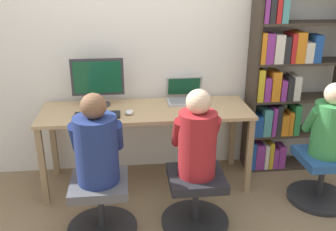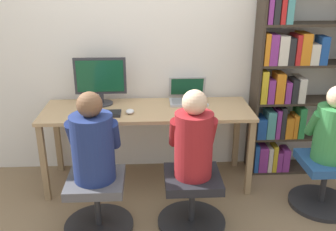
{
  "view_description": "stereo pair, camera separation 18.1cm",
  "coord_description": "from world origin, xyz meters",
  "px_view_note": "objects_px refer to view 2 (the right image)",
  "views": [
    {
      "loc": [
        -0.16,
        -2.83,
        1.89
      ],
      "look_at": [
        0.18,
        0.11,
        0.75
      ],
      "focal_mm": 40.0,
      "sensor_mm": 36.0,
      "label": 1
    },
    {
      "loc": [
        0.02,
        -2.85,
        1.89
      ],
      "look_at": [
        0.18,
        0.11,
        0.75
      ],
      "focal_mm": 40.0,
      "sensor_mm": 36.0,
      "label": 2
    }
  ],
  "objects_px": {
    "office_chair_right": "(192,199)",
    "person_at_monitor": "(93,143)",
    "desktop_monitor": "(100,80)",
    "bookshelf": "(290,86)",
    "laptop": "(188,97)",
    "office_chair_side": "(324,181)",
    "person_near_shelf": "(333,128)",
    "keyboard": "(98,114)",
    "person_at_laptop": "(194,139)",
    "office_chair_left": "(97,203)"
  },
  "relations": [
    {
      "from": "bookshelf",
      "to": "office_chair_side",
      "type": "bearing_deg",
      "value": -76.9
    },
    {
      "from": "office_chair_left",
      "to": "bookshelf",
      "type": "relative_size",
      "value": 0.3
    },
    {
      "from": "office_chair_left",
      "to": "office_chair_side",
      "type": "height_order",
      "value": "same"
    },
    {
      "from": "desktop_monitor",
      "to": "bookshelf",
      "type": "relative_size",
      "value": 0.26
    },
    {
      "from": "laptop",
      "to": "bookshelf",
      "type": "height_order",
      "value": "bookshelf"
    },
    {
      "from": "office_chair_right",
      "to": "person_at_laptop",
      "type": "distance_m",
      "value": 0.51
    },
    {
      "from": "person_near_shelf",
      "to": "person_at_laptop",
      "type": "bearing_deg",
      "value": -169.9
    },
    {
      "from": "desktop_monitor",
      "to": "person_at_monitor",
      "type": "relative_size",
      "value": 0.69
    },
    {
      "from": "laptop",
      "to": "desktop_monitor",
      "type": "bearing_deg",
      "value": -177.86
    },
    {
      "from": "desktop_monitor",
      "to": "keyboard",
      "type": "height_order",
      "value": "desktop_monitor"
    },
    {
      "from": "desktop_monitor",
      "to": "office_chair_right",
      "type": "xyz_separation_m",
      "value": [
        0.76,
        -0.83,
        -0.74
      ]
    },
    {
      "from": "keyboard",
      "to": "office_chair_right",
      "type": "relative_size",
      "value": 0.71
    },
    {
      "from": "office_chair_left",
      "to": "person_at_monitor",
      "type": "bearing_deg",
      "value": 90.0
    },
    {
      "from": "desktop_monitor",
      "to": "office_chair_left",
      "type": "bearing_deg",
      "value": -88.24
    },
    {
      "from": "laptop",
      "to": "keyboard",
      "type": "bearing_deg",
      "value": -158.83
    },
    {
      "from": "person_at_laptop",
      "to": "office_chair_side",
      "type": "relative_size",
      "value": 1.25
    },
    {
      "from": "desktop_monitor",
      "to": "person_at_monitor",
      "type": "bearing_deg",
      "value": -88.22
    },
    {
      "from": "person_near_shelf",
      "to": "laptop",
      "type": "bearing_deg",
      "value": 149.61
    },
    {
      "from": "keyboard",
      "to": "person_at_laptop",
      "type": "xyz_separation_m",
      "value": [
        0.76,
        -0.54,
        -0.01
      ]
    },
    {
      "from": "person_at_monitor",
      "to": "person_at_laptop",
      "type": "xyz_separation_m",
      "value": [
        0.73,
        0.01,
        0.01
      ]
    },
    {
      "from": "office_chair_right",
      "to": "bookshelf",
      "type": "distance_m",
      "value": 1.46
    },
    {
      "from": "bookshelf",
      "to": "laptop",
      "type": "bearing_deg",
      "value": 178.81
    },
    {
      "from": "office_chair_left",
      "to": "office_chair_side",
      "type": "distance_m",
      "value": 1.89
    },
    {
      "from": "person_at_monitor",
      "to": "bookshelf",
      "type": "xyz_separation_m",
      "value": [
        1.74,
        0.84,
        0.15
      ]
    },
    {
      "from": "laptop",
      "to": "person_at_monitor",
      "type": "distance_m",
      "value": 1.16
    },
    {
      "from": "keyboard",
      "to": "person_at_laptop",
      "type": "height_order",
      "value": "person_at_laptop"
    },
    {
      "from": "laptop",
      "to": "office_chair_left",
      "type": "bearing_deg",
      "value": -131.95
    },
    {
      "from": "desktop_monitor",
      "to": "person_at_laptop",
      "type": "height_order",
      "value": "desktop_monitor"
    },
    {
      "from": "desktop_monitor",
      "to": "laptop",
      "type": "height_order",
      "value": "desktop_monitor"
    },
    {
      "from": "person_near_shelf",
      "to": "desktop_monitor",
      "type": "bearing_deg",
      "value": 162.08
    },
    {
      "from": "office_chair_right",
      "to": "person_at_monitor",
      "type": "bearing_deg",
      "value": -179.59
    },
    {
      "from": "office_chair_right",
      "to": "person_near_shelf",
      "type": "xyz_separation_m",
      "value": [
        1.15,
        0.21,
        0.49
      ]
    },
    {
      "from": "keyboard",
      "to": "person_at_monitor",
      "type": "distance_m",
      "value": 0.55
    },
    {
      "from": "desktop_monitor",
      "to": "bookshelf",
      "type": "bearing_deg",
      "value": 0.33
    },
    {
      "from": "person_at_monitor",
      "to": "person_near_shelf",
      "type": "height_order",
      "value": "person_at_monitor"
    },
    {
      "from": "person_at_monitor",
      "to": "person_near_shelf",
      "type": "relative_size",
      "value": 1.08
    },
    {
      "from": "office_chair_right",
      "to": "office_chair_side",
      "type": "xyz_separation_m",
      "value": [
        1.15,
        0.2,
        0.0
      ]
    },
    {
      "from": "office_chair_right",
      "to": "bookshelf",
      "type": "xyz_separation_m",
      "value": [
        1.0,
        0.84,
        0.66
      ]
    },
    {
      "from": "bookshelf",
      "to": "keyboard",
      "type": "bearing_deg",
      "value": -170.59
    },
    {
      "from": "desktop_monitor",
      "to": "office_chair_side",
      "type": "xyz_separation_m",
      "value": [
        1.91,
        -0.62,
        -0.74
      ]
    },
    {
      "from": "person_at_laptop",
      "to": "office_chair_side",
      "type": "distance_m",
      "value": 1.27
    },
    {
      "from": "office_chair_right",
      "to": "person_at_monitor",
      "type": "height_order",
      "value": "person_at_monitor"
    },
    {
      "from": "keyboard",
      "to": "office_chair_side",
      "type": "distance_m",
      "value": 2.01
    },
    {
      "from": "office_chair_right",
      "to": "keyboard",
      "type": "bearing_deg",
      "value": 144.39
    },
    {
      "from": "office_chair_right",
      "to": "office_chair_left",
      "type": "bearing_deg",
      "value": -179.19
    },
    {
      "from": "person_at_monitor",
      "to": "office_chair_side",
      "type": "xyz_separation_m",
      "value": [
        1.88,
        0.21,
        -0.51
      ]
    },
    {
      "from": "keyboard",
      "to": "bookshelf",
      "type": "distance_m",
      "value": 1.79
    },
    {
      "from": "keyboard",
      "to": "person_at_monitor",
      "type": "relative_size",
      "value": 0.57
    },
    {
      "from": "laptop",
      "to": "keyboard",
      "type": "height_order",
      "value": "laptop"
    },
    {
      "from": "keyboard",
      "to": "office_chair_left",
      "type": "distance_m",
      "value": 0.76
    }
  ]
}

